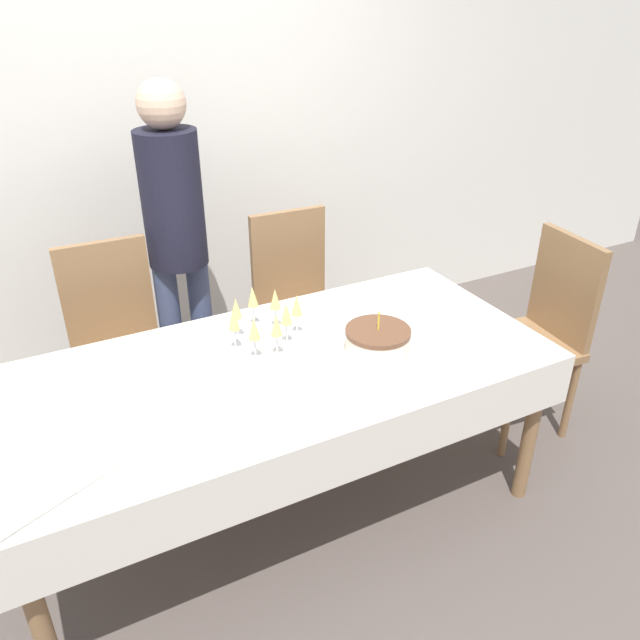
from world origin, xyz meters
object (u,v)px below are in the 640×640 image
Objects in this scene: dining_chair_right_end at (540,327)px; plate_stack_main at (267,385)px; champagne_tray at (264,323)px; dining_chair_far_left at (118,340)px; dining_chair_far_right at (298,299)px; person_standing at (175,225)px; birthday_cake at (378,341)px.

dining_chair_right_end is 3.65× the size of plate_stack_main.
dining_chair_far_left is at bearing 126.75° from champagne_tray.
dining_chair_right_end is (0.88, -0.80, 0.00)m from dining_chair_far_right.
person_standing is at bearing 88.95° from plate_stack_main.
dining_chair_far_left is at bearing 110.14° from plate_stack_main.
dining_chair_right_end is at bearing -42.11° from dining_chair_far_right.
dining_chair_right_end reaches higher than plate_stack_main.
champagne_tray is (0.47, -0.63, 0.27)m from dining_chair_far_left.
champagne_tray is at bearing 67.94° from plate_stack_main.
dining_chair_right_end is 3.95× the size of birthday_cake.
dining_chair_far_right is at bearing -17.09° from person_standing.
champagne_tray is 0.22× the size of person_standing.
plate_stack_main is at bearing -69.86° from dining_chair_far_left.
dining_chair_right_end is at bearing -24.05° from dining_chair_far_left.
dining_chair_far_right is 0.81m from champagne_tray.
person_standing is (-1.43, 0.96, 0.44)m from dining_chair_right_end.
plate_stack_main is 0.16× the size of person_standing.
dining_chair_far_left is 3.65× the size of plate_stack_main.
champagne_tray is at bearing -53.25° from dining_chair_far_left.
dining_chair_right_end is 1.47m from plate_stack_main.
person_standing is (-0.10, 0.79, 0.17)m from champagne_tray.
person_standing is at bearing 113.15° from birthday_cake.
person_standing reaches higher than birthday_cake.
plate_stack_main is at bearing -121.14° from dining_chair_far_right.
birthday_cake is 0.69× the size of champagne_tray.
person_standing reaches higher than dining_chair_far_right.
birthday_cake reaches higher than plate_stack_main.
birthday_cake is 0.15× the size of person_standing.
person_standing is (0.36, 0.17, 0.44)m from dining_chair_far_left.
champagne_tray is 0.82m from person_standing.
dining_chair_far_right is 3.95× the size of birthday_cake.
plate_stack_main is (-0.12, -0.31, -0.06)m from champagne_tray.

